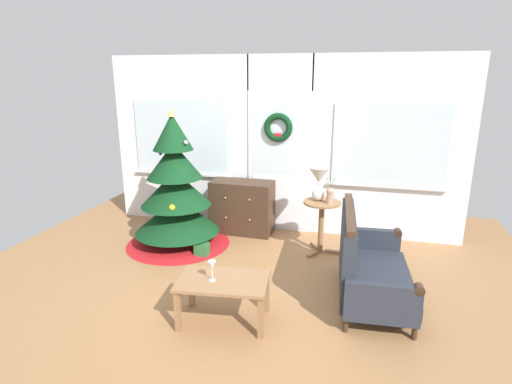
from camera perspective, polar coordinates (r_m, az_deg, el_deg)
ground_plane at (r=4.55m, az=-2.42°, el=-14.04°), size 6.76×6.76×0.00m
back_wall_with_door at (r=6.05m, az=3.22°, el=6.47°), size 5.20×0.19×2.55m
christmas_tree at (r=5.68m, az=-10.99°, el=-0.61°), size 1.43×1.43×1.88m
dresser_cabinet at (r=6.09m, az=-1.92°, el=-2.08°), size 0.91×0.46×0.78m
settee_sofa at (r=4.49m, az=14.85°, el=-9.65°), size 0.80×1.48×0.96m
side_table at (r=5.43m, az=9.03°, el=-3.37°), size 0.50×0.48×0.70m
table_lamp at (r=5.34m, az=8.66°, el=1.77°), size 0.28×0.28×0.44m
flower_vase at (r=5.27m, az=10.19°, el=-0.37°), size 0.11×0.10×0.35m
coffee_table at (r=3.97m, az=-4.52°, el=-12.82°), size 0.90×0.61×0.43m
wine_glass at (r=3.87m, az=-6.10°, el=-10.19°), size 0.08×0.08×0.20m
gift_box at (r=5.46m, az=-7.48°, el=-7.87°), size 0.17×0.15×0.17m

